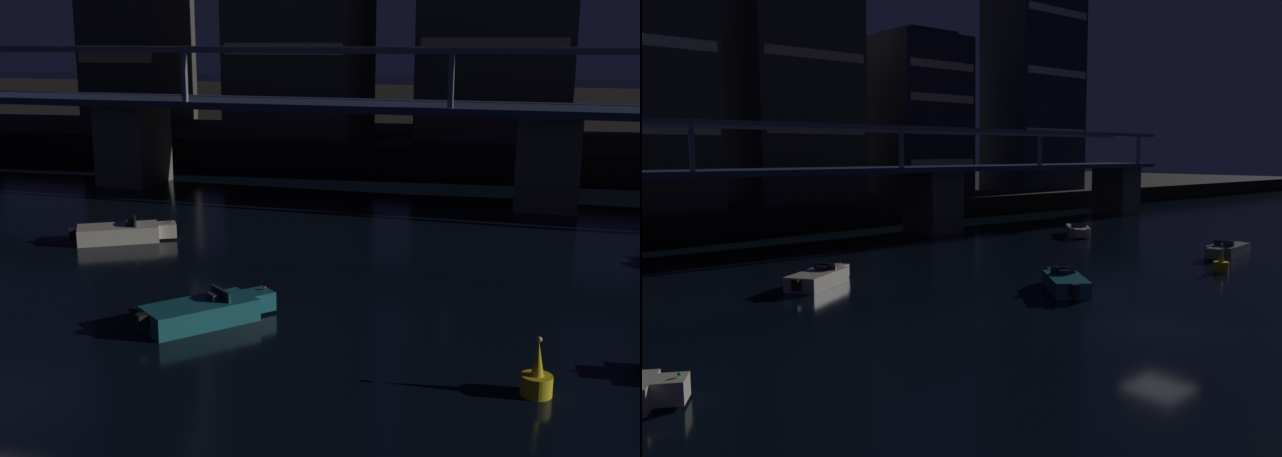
{
  "view_description": "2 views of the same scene",
  "coord_description": "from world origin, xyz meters",
  "views": [
    {
      "loc": [
        14.96,
        -17.03,
        9.86
      ],
      "look_at": [
        5.39,
        13.76,
        2.23
      ],
      "focal_mm": 45.1,
      "sensor_mm": 36.0,
      "label": 1
    },
    {
      "loc": [
        -23.49,
        -14.41,
        7.2
      ],
      "look_at": [
        5.59,
        18.71,
        2.13
      ],
      "focal_mm": 37.01,
      "sensor_mm": 36.0,
      "label": 2
    }
  ],
  "objects": [
    {
      "name": "river_bridge",
      "position": [
        0.0,
        32.2,
        4.24
      ],
      "size": [
        89.5,
        6.4,
        9.38
      ],
      "color": "#605B51",
      "rests_on": "ground"
    },
    {
      "name": "far_riverbank",
      "position": [
        0.0,
        80.21,
        1.1
      ],
      "size": [
        240.0,
        80.0,
        2.2
      ],
      "primitive_type": "cube",
      "color": "black",
      "rests_on": "ground"
    },
    {
      "name": "speedboat_near_right",
      "position": [
        3.05,
        7.6,
        0.41
      ],
      "size": [
        4.08,
        4.64,
        1.16
      ],
      "color": "#196066",
      "rests_on": "ground"
    },
    {
      "name": "speedboat_mid_left",
      "position": [
        -6.03,
        17.26,
        0.41
      ],
      "size": [
        4.82,
        3.73,
        1.16
      ],
      "color": "beige",
      "rests_on": "ground"
    },
    {
      "name": "channel_buoy",
      "position": [
        14.55,
        4.95,
        0.48
      ],
      "size": [
        0.9,
        0.9,
        1.76
      ],
      "color": "yellow",
      "rests_on": "ground"
    }
  ]
}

